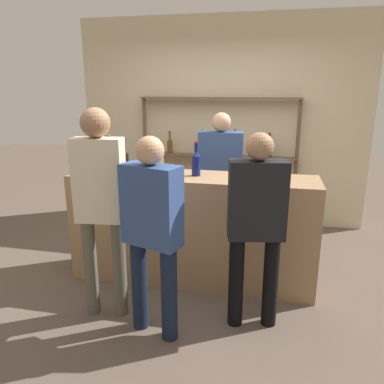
{
  "coord_description": "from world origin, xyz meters",
  "views": [
    {
      "loc": [
        0.73,
        -3.37,
        1.87
      ],
      "look_at": [
        0.0,
        0.0,
        0.91
      ],
      "focal_mm": 35.0,
      "sensor_mm": 36.0,
      "label": 1
    }
  ],
  "objects_px": {
    "counter_bottle_0": "(196,163)",
    "server_behind_counter": "(220,173)",
    "counter_bottle_1": "(124,161)",
    "counter_bottle_2": "(90,159)",
    "wine_glass": "(102,164)",
    "customer_center": "(152,225)",
    "ice_bucket": "(154,165)",
    "counter_bottle_3": "(110,158)",
    "customer_right": "(256,218)",
    "cork_jar": "(257,171)",
    "customer_left": "(100,196)"
  },
  "relations": [
    {
      "from": "counter_bottle_0",
      "to": "server_behind_counter",
      "type": "bearing_deg",
      "value": 80.17
    },
    {
      "from": "counter_bottle_0",
      "to": "counter_bottle_1",
      "type": "height_order",
      "value": "counter_bottle_1"
    },
    {
      "from": "counter_bottle_1",
      "to": "counter_bottle_2",
      "type": "bearing_deg",
      "value": 178.14
    },
    {
      "from": "counter_bottle_2",
      "to": "wine_glass",
      "type": "distance_m",
      "value": 0.2
    },
    {
      "from": "server_behind_counter",
      "to": "customer_center",
      "type": "height_order",
      "value": "server_behind_counter"
    },
    {
      "from": "counter_bottle_0",
      "to": "server_behind_counter",
      "type": "distance_m",
      "value": 0.81
    },
    {
      "from": "counter_bottle_2",
      "to": "ice_bucket",
      "type": "bearing_deg",
      "value": -3.72
    },
    {
      "from": "counter_bottle_2",
      "to": "customer_center",
      "type": "distance_m",
      "value": 1.29
    },
    {
      "from": "counter_bottle_3",
      "to": "customer_right",
      "type": "bearing_deg",
      "value": -23.38
    },
    {
      "from": "cork_jar",
      "to": "customer_right",
      "type": "height_order",
      "value": "customer_right"
    },
    {
      "from": "ice_bucket",
      "to": "customer_center",
      "type": "relative_size",
      "value": 0.13
    },
    {
      "from": "counter_bottle_1",
      "to": "counter_bottle_3",
      "type": "relative_size",
      "value": 0.93
    },
    {
      "from": "wine_glass",
      "to": "customer_right",
      "type": "xyz_separation_m",
      "value": [
        1.48,
        -0.49,
        -0.26
      ]
    },
    {
      "from": "counter_bottle_3",
      "to": "customer_left",
      "type": "height_order",
      "value": "customer_left"
    },
    {
      "from": "server_behind_counter",
      "to": "counter_bottle_2",
      "type": "bearing_deg",
      "value": -58.62
    },
    {
      "from": "ice_bucket",
      "to": "server_behind_counter",
      "type": "distance_m",
      "value": 1.03
    },
    {
      "from": "ice_bucket",
      "to": "customer_right",
      "type": "xyz_separation_m",
      "value": [
        0.98,
        -0.55,
        -0.26
      ]
    },
    {
      "from": "counter_bottle_1",
      "to": "customer_left",
      "type": "height_order",
      "value": "customer_left"
    },
    {
      "from": "ice_bucket",
      "to": "customer_left",
      "type": "xyz_separation_m",
      "value": [
        -0.24,
        -0.65,
        -0.13
      ]
    },
    {
      "from": "counter_bottle_0",
      "to": "cork_jar",
      "type": "height_order",
      "value": "counter_bottle_0"
    },
    {
      "from": "server_behind_counter",
      "to": "customer_right",
      "type": "distance_m",
      "value": 1.49
    },
    {
      "from": "ice_bucket",
      "to": "customer_right",
      "type": "height_order",
      "value": "customer_right"
    },
    {
      "from": "counter_bottle_0",
      "to": "counter_bottle_2",
      "type": "bearing_deg",
      "value": -176.38
    },
    {
      "from": "counter_bottle_1",
      "to": "wine_glass",
      "type": "bearing_deg",
      "value": -153.26
    },
    {
      "from": "server_behind_counter",
      "to": "customer_center",
      "type": "xyz_separation_m",
      "value": [
        -0.27,
        -1.68,
        -0.03
      ]
    },
    {
      "from": "counter_bottle_3",
      "to": "customer_center",
      "type": "distance_m",
      "value": 1.19
    },
    {
      "from": "customer_right",
      "to": "customer_center",
      "type": "height_order",
      "value": "customer_right"
    },
    {
      "from": "customer_left",
      "to": "customer_right",
      "type": "distance_m",
      "value": 1.23
    },
    {
      "from": "counter_bottle_3",
      "to": "customer_right",
      "type": "height_order",
      "value": "customer_right"
    },
    {
      "from": "cork_jar",
      "to": "server_behind_counter",
      "type": "relative_size",
      "value": 0.09
    },
    {
      "from": "ice_bucket",
      "to": "counter_bottle_1",
      "type": "bearing_deg",
      "value": 174.11
    },
    {
      "from": "counter_bottle_0",
      "to": "wine_glass",
      "type": "bearing_deg",
      "value": -168.74
    },
    {
      "from": "counter_bottle_0",
      "to": "customer_right",
      "type": "xyz_separation_m",
      "value": [
        0.6,
        -0.66,
        -0.28
      ]
    },
    {
      "from": "counter_bottle_0",
      "to": "cork_jar",
      "type": "relative_size",
      "value": 2.23
    },
    {
      "from": "counter_bottle_1",
      "to": "counter_bottle_2",
      "type": "relative_size",
      "value": 1.03
    },
    {
      "from": "server_behind_counter",
      "to": "counter_bottle_3",
      "type": "bearing_deg",
      "value": -55.0
    },
    {
      "from": "customer_left",
      "to": "customer_right",
      "type": "relative_size",
      "value": 1.11
    },
    {
      "from": "customer_left",
      "to": "customer_center",
      "type": "distance_m",
      "value": 0.52
    },
    {
      "from": "counter_bottle_2",
      "to": "wine_glass",
      "type": "height_order",
      "value": "counter_bottle_2"
    },
    {
      "from": "counter_bottle_0",
      "to": "wine_glass",
      "type": "relative_size",
      "value": 2.2
    },
    {
      "from": "counter_bottle_1",
      "to": "ice_bucket",
      "type": "bearing_deg",
      "value": -5.89
    },
    {
      "from": "customer_center",
      "to": "ice_bucket",
      "type": "bearing_deg",
      "value": 34.74
    },
    {
      "from": "wine_glass",
      "to": "ice_bucket",
      "type": "height_order",
      "value": "ice_bucket"
    },
    {
      "from": "counter_bottle_3",
      "to": "ice_bucket",
      "type": "relative_size",
      "value": 1.8
    },
    {
      "from": "cork_jar",
      "to": "customer_right",
      "type": "relative_size",
      "value": 0.09
    },
    {
      "from": "counter_bottle_0",
      "to": "customer_right",
      "type": "relative_size",
      "value": 0.21
    },
    {
      "from": "counter_bottle_2",
      "to": "customer_center",
      "type": "relative_size",
      "value": 0.22
    },
    {
      "from": "customer_left",
      "to": "server_behind_counter",
      "type": "xyz_separation_m",
      "value": [
        0.75,
        1.52,
        -0.11
      ]
    },
    {
      "from": "wine_glass",
      "to": "cork_jar",
      "type": "height_order",
      "value": "wine_glass"
    },
    {
      "from": "counter_bottle_2",
      "to": "counter_bottle_3",
      "type": "relative_size",
      "value": 0.91
    }
  ]
}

